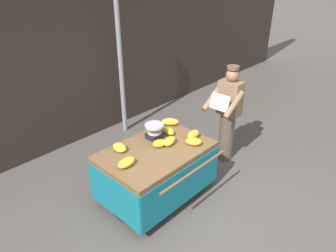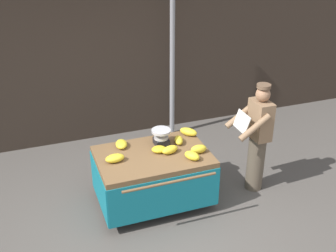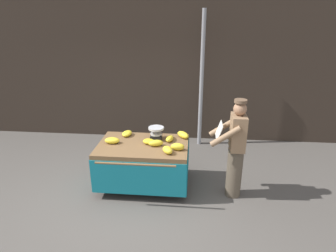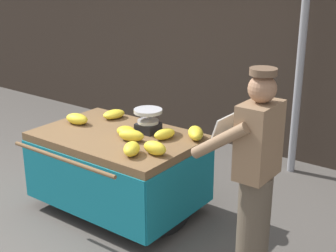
# 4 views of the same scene
# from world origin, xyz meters

# --- Properties ---
(ground_plane) EXTENTS (60.00, 60.00, 0.00)m
(ground_plane) POSITION_xyz_m (0.00, 0.00, 0.00)
(ground_plane) COLOR #514C47
(street_pole) EXTENTS (0.09, 0.09, 3.08)m
(street_pole) POSITION_xyz_m (1.24, 2.51, 1.54)
(street_pole) COLOR gray
(street_pole) RESTS_ON ground
(banana_cart) EXTENTS (1.59, 1.26, 0.82)m
(banana_cart) POSITION_xyz_m (0.23, 0.55, 0.60)
(banana_cart) COLOR brown
(banana_cart) RESTS_ON ground
(weighing_scale) EXTENTS (0.28, 0.28, 0.24)m
(weighing_scale) POSITION_xyz_m (0.43, 0.78, 0.94)
(weighing_scale) COLOR black
(weighing_scale) RESTS_ON banana_cart
(banana_bunch_0) EXTENTS (0.27, 0.17, 0.11)m
(banana_bunch_0) POSITION_xyz_m (-0.32, 0.53, 0.88)
(banana_bunch_0) COLOR yellow
(banana_bunch_0) RESTS_ON banana_cart
(banana_bunch_1) EXTENTS (0.24, 0.20, 0.09)m
(banana_bunch_1) POSITION_xyz_m (0.33, 0.57, 0.87)
(banana_bunch_1) COLOR gold
(banana_bunch_1) RESTS_ON banana_cart
(banana_bunch_2) EXTENTS (0.21, 0.28, 0.09)m
(banana_bunch_2) POSITION_xyz_m (-0.14, 0.90, 0.87)
(banana_bunch_2) COLOR yellow
(banana_bunch_2) RESTS_ON banana_cart
(banana_bunch_3) EXTENTS (0.29, 0.30, 0.11)m
(banana_bunch_3) POSITION_xyz_m (0.91, 0.90, 0.88)
(banana_bunch_3) COLOR yellow
(banana_bunch_3) RESTS_ON banana_cart
(banana_bunch_4) EXTENTS (0.23, 0.13, 0.12)m
(banana_bunch_4) POSITION_xyz_m (0.84, 0.36, 0.89)
(banana_bunch_4) COLOR yellow
(banana_bunch_4) RESTS_ON banana_cart
(banana_bunch_5) EXTENTS (0.28, 0.19, 0.11)m
(banana_bunch_5) POSITION_xyz_m (0.46, 0.49, 0.88)
(banana_bunch_5) COLOR yellow
(banana_bunch_5) RESTS_ON banana_cart
(banana_bunch_6) EXTENTS (0.24, 0.27, 0.11)m
(banana_bunch_6) POSITION_xyz_m (0.69, 0.23, 0.88)
(banana_bunch_6) COLOR yellow
(banana_bunch_6) RESTS_ON banana_cart
(banana_bunch_7) EXTENTS (0.17, 0.25, 0.10)m
(banana_bunch_7) POSITION_xyz_m (0.68, 0.72, 0.87)
(banana_bunch_7) COLOR yellow
(banana_bunch_7) RESTS_ON banana_cart
(vendor_person) EXTENTS (0.58, 0.51, 1.71)m
(vendor_person) POSITION_xyz_m (1.79, 0.39, 0.87)
(vendor_person) COLOR brown
(vendor_person) RESTS_ON ground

